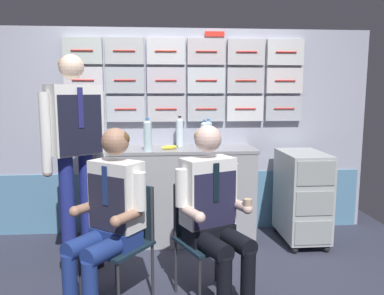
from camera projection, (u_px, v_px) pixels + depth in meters
galley_bulkhead at (175, 127)px, 4.06m from camera, size 4.20×0.14×2.15m
galley_counter at (173, 194)px, 3.87m from camera, size 1.64×0.53×0.95m
service_trolley at (302, 195)px, 3.80m from camera, size 0.40×0.65×0.91m
folding_chair_left at (125, 230)px, 2.77m from camera, size 0.56×0.56×0.84m
crew_member_left at (109, 212)px, 2.61m from camera, size 0.62×0.68×1.26m
folding_chair_right at (202, 226)px, 2.84m from camera, size 0.53×0.53×0.84m
crew_member_right at (214, 207)px, 2.68m from camera, size 0.58×0.69×1.27m
crew_member_standing at (75, 141)px, 3.16m from camera, size 0.46×0.43×1.80m
sparkling_bottle_green at (204, 134)px, 3.90m from camera, size 0.07×0.07×0.28m
water_bottle_tall at (180, 132)px, 3.92m from camera, size 0.07×0.07×0.31m
water_bottle_blue_cap at (208, 133)px, 3.98m from camera, size 0.07×0.07×0.28m
water_bottle_clear at (148, 135)px, 3.59m from camera, size 0.08×0.08×0.31m
espresso_cup_small at (122, 145)px, 3.72m from camera, size 0.07×0.07×0.09m
paper_cup_blue at (208, 144)px, 3.76m from camera, size 0.07×0.07×0.08m
snack_banana at (169, 147)px, 3.71m from camera, size 0.17×0.10×0.04m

